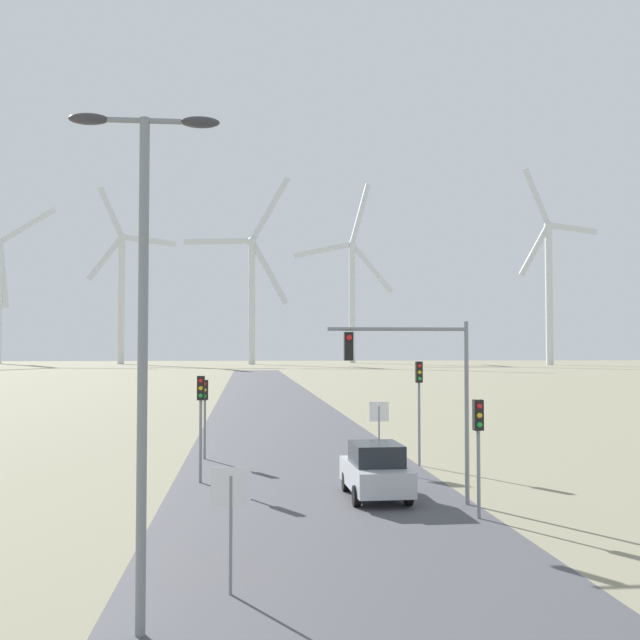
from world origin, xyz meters
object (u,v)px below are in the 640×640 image
streetlamp (143,304)px  wind_turbine_left (121,285)px  traffic_light_post_near_left (201,404)px  stop_sign_near (231,505)px  traffic_light_post_mid_right (419,390)px  stop_sign_far (379,422)px  wind_turbine_right (352,287)px  traffic_light_post_mid_left (205,401)px  car_approaching (376,471)px  traffic_light_post_near_right (478,431)px  traffic_light_mast_overhead (418,373)px  wind_turbine_center (252,285)px  wind_turbine_far_right (549,278)px

streetlamp → wind_turbine_left: bearing=99.4°
traffic_light_post_near_left → wind_turbine_left: wind_turbine_left is taller
stop_sign_near → traffic_light_post_mid_right: size_ratio=0.58×
stop_sign_far → wind_turbine_right: (31.06, 225.54, 24.40)m
traffic_light_post_mid_right → streetlamp: bearing=-117.0°
traffic_light_post_mid_left → stop_sign_far: bearing=-26.7°
stop_sign_far → car_approaching: 5.96m
traffic_light_post_mid_left → wind_turbine_left: 215.13m
traffic_light_post_near_right → traffic_light_mast_overhead: bearing=124.7°
traffic_light_post_near_right → wind_turbine_right: bearing=82.8°
wind_turbine_center → wind_turbine_right: 40.47m
traffic_light_post_mid_left → wind_turbine_center: 202.52m
stop_sign_far → wind_turbine_left: bearing=102.0°
stop_sign_near → wind_turbine_right: bearing=81.3°
traffic_light_post_near_right → traffic_light_post_mid_left: traffic_light_post_mid_left is taller
traffic_light_post_mid_right → wind_turbine_center: (-5.60, 204.07, 21.87)m
traffic_light_post_mid_right → wind_turbine_center: 205.32m
stop_sign_near → traffic_light_mast_overhead: (5.74, 8.03, 2.38)m
streetlamp → wind_turbine_far_right: (93.39, 205.13, 20.74)m
traffic_light_post_near_left → streetlamp: bearing=-90.5°
stop_sign_far → wind_turbine_center: (-3.72, 204.90, 23.15)m
stop_sign_far → car_approaching: stop_sign_far is taller
traffic_light_post_mid_left → wind_turbine_left: wind_turbine_left is taller
wind_turbine_far_right → traffic_light_mast_overhead: bearing=-113.8°
stop_sign_far → wind_turbine_right: 228.97m
traffic_light_post_near_right → stop_sign_far: bearing=98.5°
traffic_light_post_mid_right → car_approaching: 7.60m
streetlamp → wind_turbine_right: 246.48m
streetlamp → traffic_light_mast_overhead: (7.25, 10.03, -1.57)m
car_approaching → wind_turbine_right: wind_turbine_right is taller
traffic_light_mast_overhead → traffic_light_post_near_right: bearing=-55.3°
stop_sign_far → car_approaching: bearing=-101.3°
wind_turbine_right → wind_turbine_far_right: wind_turbine_right is taller
stop_sign_near → traffic_light_post_mid_left: (-1.54, 18.73, 0.82)m
traffic_light_mast_overhead → wind_turbine_left: size_ratio=0.10×
traffic_light_post_mid_right → wind_turbine_center: wind_turbine_center is taller
traffic_light_post_mid_left → wind_turbine_left: (-38.13, 210.50, 22.74)m
traffic_light_post_near_right → traffic_light_post_mid_right: (0.54, 9.81, 0.68)m
stop_sign_near → traffic_light_post_mid_left: 18.81m
traffic_light_post_mid_left → wind_turbine_left: bearing=100.3°
wind_turbine_center → wind_turbine_right: size_ratio=0.93×
traffic_light_post_near_right → wind_turbine_left: 229.13m
car_approaching → stop_sign_near: bearing=-116.3°
traffic_light_mast_overhead → wind_turbine_left: (-45.41, 221.20, 21.18)m
traffic_light_post_near_right → wind_turbine_left: size_ratio=0.06×
wind_turbine_right → traffic_light_post_mid_left: bearing=-99.8°
stop_sign_near → wind_turbine_center: bearing=89.5°
streetlamp → wind_turbine_far_right: 226.34m
traffic_light_post_mid_right → traffic_light_mast_overhead: (-1.88, -7.86, 0.95)m
wind_turbine_center → wind_turbine_far_right: wind_turbine_far_right is taller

